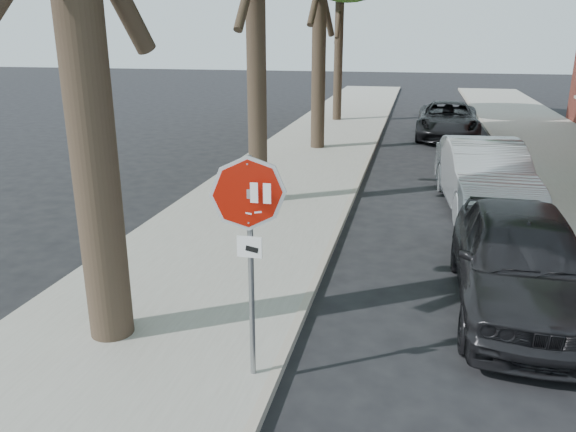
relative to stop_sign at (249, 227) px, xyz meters
name	(u,v)px	position (x,y,z in m)	size (l,w,h in m)	color
ground	(312,389)	(0.70, 0.03, -1.95)	(120.00, 120.00, 0.00)	black
sidewalk_left	(303,160)	(-1.80, 12.03, -1.89)	(4.00, 55.00, 0.12)	gray
curb_left	(367,163)	(0.25, 12.03, -1.88)	(0.12, 55.00, 0.13)	#9E9384
curb_right	(515,170)	(4.65, 12.03, -1.88)	(0.12, 55.00, 0.13)	#9E9384
stop_sign	(249,227)	(0.00, 0.00, 0.00)	(0.76, 0.34, 2.61)	gray
car_a	(521,260)	(3.30, 2.72, -1.17)	(1.83, 4.55, 1.55)	black
car_b	(484,176)	(3.30, 7.96, -1.16)	(1.68, 4.81, 1.59)	#A6AAAE
car_d	(448,120)	(2.89, 17.70, -1.24)	(2.34, 5.07, 1.41)	black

